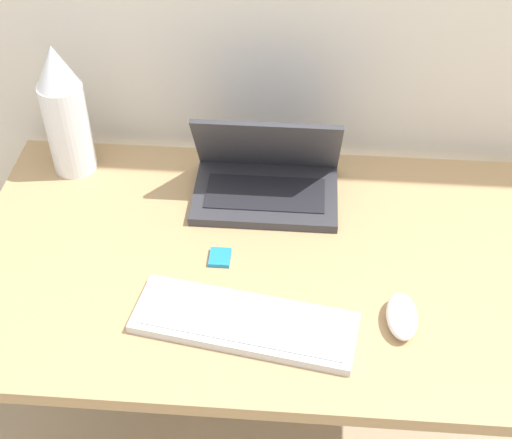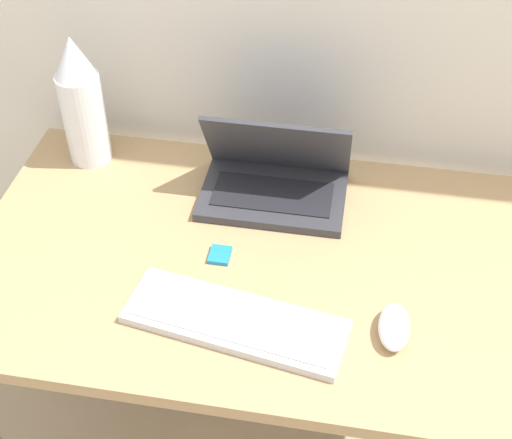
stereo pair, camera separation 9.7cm
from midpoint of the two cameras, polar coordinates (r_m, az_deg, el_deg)
The scene contains 6 objects.
desk at distance 1.51m, azimuth 3.23°, elevation -5.87°, with size 1.25×0.71×0.77m.
laptop at distance 1.56m, azimuth 3.30°, elevation 3.29°, with size 0.32×0.21×0.20m.
keyboard at distance 1.32m, azimuth 0.45°, elevation -8.23°, with size 0.43×0.20×0.02m.
mouse at distance 1.33m, azimuth 13.07°, elevation -8.45°, with size 0.06×0.11×0.04m.
vase at distance 1.64m, azimuth -12.14°, elevation 9.15°, with size 0.10×0.10×0.31m.
mp3_player at distance 1.44m, azimuth -0.99°, elevation -2.92°, with size 0.04×0.05×0.01m.
Camera 2 is at (0.14, -0.64, 1.80)m, focal length 50.00 mm.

